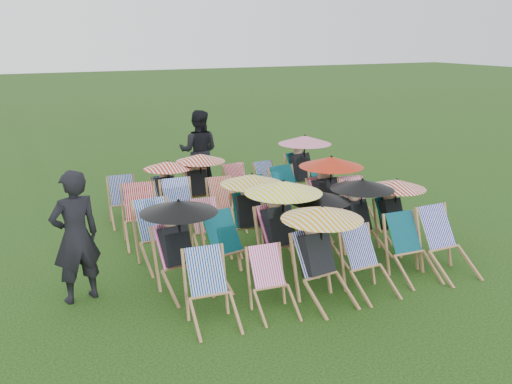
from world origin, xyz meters
name	(u,v)px	position (x,y,z in m)	size (l,w,h in m)	color
ground	(272,245)	(0.00, 0.00, 0.00)	(100.00, 100.00, 0.00)	black
deckchair_0	(212,291)	(-2.02, -2.20, 0.46)	(0.69, 0.90, 0.93)	#A3754C
deckchair_1	(273,283)	(-1.16, -2.26, 0.42)	(0.62, 0.82, 0.84)	#A3754C
deckchair_2	(323,253)	(-0.38, -2.26, 0.72)	(1.14, 1.22, 1.36)	#A3754C
deckchair_3	(369,263)	(0.37, -2.33, 0.46)	(0.64, 0.87, 0.92)	#A3754C
deckchair_4	(413,249)	(1.30, -2.18, 0.47)	(0.66, 0.90, 0.94)	#A3754C
deckchair_5	(449,243)	(1.88, -2.31, 0.50)	(0.68, 0.94, 1.01)	#A3754C
deckchair_6	(180,245)	(-2.05, -1.07, 0.71)	(1.13, 1.22, 1.34)	#A3754C
deckchair_7	(232,249)	(-1.23, -1.06, 0.50)	(0.82, 1.03, 1.01)	#A3754C
deckchair_8	(284,225)	(-0.36, -1.10, 0.76)	(1.22, 1.30, 1.45)	#A3754C
deckchair_9	(321,227)	(0.31, -1.11, 0.63)	(1.01, 1.09, 1.20)	#A3754C
deckchair_10	(363,216)	(1.20, -1.03, 0.68)	(1.08, 1.18, 1.29)	#A3754C
deckchair_11	(397,213)	(1.91, -1.04, 0.64)	(1.02, 1.08, 1.21)	#A3754C
deckchair_12	(160,235)	(-2.05, 0.01, 0.51)	(0.73, 0.98, 1.01)	#A3754C
deckchair_13	(210,229)	(-1.14, 0.11, 0.44)	(0.66, 0.87, 0.89)	#A3754C
deckchair_14	(251,210)	(-0.39, 0.06, 0.69)	(1.10, 1.17, 1.30)	#A3754C
deckchair_15	(288,219)	(0.34, 0.02, 0.44)	(0.71, 0.90, 0.88)	#A3754C
deckchair_16	(332,193)	(1.33, 0.14, 0.76)	(1.21, 1.27, 1.43)	#A3754C
deckchair_17	(358,204)	(1.94, 0.12, 0.47)	(0.73, 0.93, 0.94)	#A3754C
deckchair_18	(142,216)	(-2.04, 1.13, 0.51)	(0.79, 1.01, 1.01)	#A3754C
deckchair_19	(182,209)	(-1.26, 1.22, 0.50)	(0.70, 0.95, 1.00)	#A3754C
deckchair_20	(226,205)	(-0.37, 1.20, 0.47)	(0.70, 0.92, 0.94)	#A3754C
deckchair_21	(259,201)	(0.36, 1.27, 0.44)	(0.64, 0.85, 0.88)	#A3754C
deckchair_22	(292,193)	(1.11, 1.27, 0.50)	(0.74, 0.97, 1.00)	#A3754C
deckchair_23	(328,192)	(1.92, 1.16, 0.46)	(0.68, 0.90, 0.93)	#A3754C
deckchair_24	(124,202)	(-2.07, 2.34, 0.45)	(0.67, 0.88, 0.90)	#A3754C
deckchair_25	(168,189)	(-1.17, 2.34, 0.61)	(0.97, 1.02, 1.16)	#A3754C
deckchair_26	(201,182)	(-0.43, 2.42, 0.65)	(1.03, 1.07, 1.23)	#A3754C
deckchair_27	(241,187)	(0.48, 2.39, 0.44)	(0.64, 0.86, 0.89)	#A3754C
deckchair_28	(272,183)	(1.23, 2.40, 0.43)	(0.66, 0.85, 0.86)	#A3754C
deckchair_29	(306,166)	(2.08, 2.35, 0.75)	(1.20, 1.30, 1.43)	#A3754C
person_left	(75,237)	(-3.44, -0.73, 0.95)	(0.69, 0.45, 1.89)	black
person_rear	(199,151)	(0.11, 3.97, 0.97)	(0.94, 0.73, 1.94)	black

